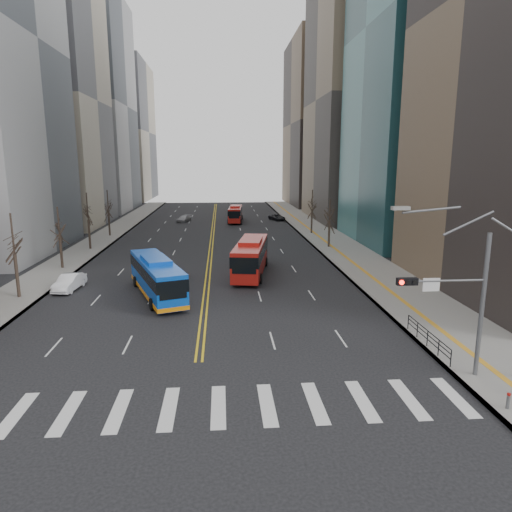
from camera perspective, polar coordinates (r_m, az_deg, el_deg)
ground at (r=23.28m, az=-7.78°, el=-18.23°), size 220.00×220.00×0.00m
sidewalk_right at (r=68.05m, az=9.32°, el=1.91°), size 7.00×130.00×0.15m
sidewalk_left at (r=68.53m, az=-19.51°, el=1.45°), size 5.00×130.00×0.15m
crosswalk at (r=23.28m, az=-7.78°, el=-18.22°), size 26.70×4.00×0.01m
centerline at (r=76.03m, az=-5.43°, el=2.99°), size 0.55×100.00×0.01m
office_towers at (r=89.49m, az=-5.51°, el=19.68°), size 83.00×134.00×58.00m
signal_mast at (r=26.20m, az=23.88°, el=-4.17°), size 5.37×0.37×9.39m
pedestrian_railing at (r=31.04m, az=20.66°, el=-9.32°), size 0.06×6.06×1.02m
street_trees at (r=55.76m, az=-13.30°, el=4.57°), size 35.20×47.20×7.60m
blue_bus at (r=40.56m, az=-12.33°, el=-2.45°), size 6.35×11.99×3.45m
red_bus_near at (r=47.27m, az=-0.66°, el=0.13°), size 4.63×11.87×3.66m
red_bus_far at (r=88.32m, az=-2.60°, el=5.43°), size 3.15×10.15×3.20m
car_white at (r=45.08m, az=-22.31°, el=-3.06°), size 2.04×4.58×1.46m
car_dark_mid at (r=59.45m, az=-0.40°, el=1.30°), size 3.07×4.75×1.50m
car_silver at (r=89.72m, az=-8.98°, el=4.64°), size 3.12×4.60×1.24m
car_dark_far at (r=90.91m, az=2.64°, el=4.86°), size 3.38×4.72×1.19m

